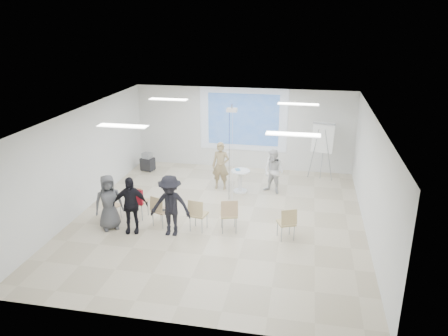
% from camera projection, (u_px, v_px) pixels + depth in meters
% --- Properties ---
extents(floor, '(8.00, 9.00, 0.10)m').
position_uv_depth(floor, '(219.00, 220.00, 12.37)').
color(floor, beige).
rests_on(floor, ground).
extents(ceiling, '(8.00, 9.00, 0.10)m').
position_uv_depth(ceiling, '(218.00, 113.00, 11.34)').
color(ceiling, white).
rests_on(ceiling, wall_back).
extents(wall_back, '(8.00, 0.10, 3.00)m').
position_uv_depth(wall_back, '(243.00, 128.00, 16.07)').
color(wall_back, silver).
rests_on(wall_back, floor).
extents(wall_left, '(0.10, 9.00, 3.00)m').
position_uv_depth(wall_left, '(81.00, 160.00, 12.58)').
color(wall_left, silver).
rests_on(wall_left, floor).
extents(wall_right, '(0.10, 9.00, 3.00)m').
position_uv_depth(wall_right, '(374.00, 179.00, 11.13)').
color(wall_right, silver).
rests_on(wall_right, floor).
extents(projection_halo, '(3.20, 0.01, 2.30)m').
position_uv_depth(projection_halo, '(243.00, 120.00, 15.89)').
color(projection_halo, silver).
rests_on(projection_halo, wall_back).
extents(projection_image, '(2.60, 0.01, 1.90)m').
position_uv_depth(projection_image, '(243.00, 120.00, 15.88)').
color(projection_image, '#3463B1').
rests_on(projection_image, wall_back).
extents(pedestal_table, '(0.81, 0.81, 0.76)m').
position_uv_depth(pedestal_table, '(240.00, 180.00, 14.10)').
color(pedestal_table, white).
rests_on(pedestal_table, floor).
extents(player_left, '(0.68, 0.48, 1.78)m').
position_uv_depth(player_left, '(221.00, 163.00, 14.23)').
color(player_left, tan).
rests_on(player_left, floor).
extents(player_right, '(0.97, 0.90, 1.61)m').
position_uv_depth(player_right, '(274.00, 169.00, 13.91)').
color(player_right, white).
rests_on(player_right, floor).
extents(controller_left, '(0.05, 0.14, 0.04)m').
position_uv_depth(controller_left, '(228.00, 153.00, 14.34)').
color(controller_left, white).
rests_on(controller_left, player_left).
extents(controller_right, '(0.09, 0.13, 0.04)m').
position_uv_depth(controller_right, '(269.00, 158.00, 14.08)').
color(controller_right, white).
rests_on(controller_right, player_right).
extents(chair_far_left, '(0.47, 0.49, 0.79)m').
position_uv_depth(chair_far_left, '(111.00, 204.00, 12.16)').
color(chair_far_left, tan).
rests_on(chair_far_left, floor).
extents(chair_left_mid, '(0.50, 0.54, 0.98)m').
position_uv_depth(chair_left_mid, '(137.00, 200.00, 12.19)').
color(chair_left_mid, tan).
rests_on(chair_left_mid, floor).
extents(chair_left_inner, '(0.54, 0.56, 0.89)m').
position_uv_depth(chair_left_inner, '(159.00, 209.00, 11.75)').
color(chair_left_inner, tan).
rests_on(chair_left_inner, floor).
extents(chair_center, '(0.49, 0.52, 0.91)m').
position_uv_depth(chair_center, '(197.00, 213.00, 11.49)').
color(chair_center, tan).
rests_on(chair_center, floor).
extents(chair_right_inner, '(0.55, 0.57, 0.95)m').
position_uv_depth(chair_right_inner, '(229.00, 213.00, 11.42)').
color(chair_right_inner, tan).
rests_on(chair_right_inner, floor).
extents(chair_right_far, '(0.55, 0.57, 0.88)m').
position_uv_depth(chair_right_far, '(287.00, 221.00, 11.04)').
color(chair_right_far, tan).
rests_on(chair_right_far, floor).
extents(red_jacket, '(0.46, 0.15, 0.43)m').
position_uv_depth(red_jacket, '(135.00, 197.00, 12.02)').
color(red_jacket, maroon).
rests_on(red_jacket, chair_left_mid).
extents(laptop, '(0.39, 0.33, 0.03)m').
position_uv_depth(laptop, '(162.00, 209.00, 11.85)').
color(laptop, black).
rests_on(laptop, chair_left_inner).
extents(audience_left, '(1.15, 0.84, 1.77)m').
position_uv_depth(audience_left, '(130.00, 201.00, 11.34)').
color(audience_left, black).
rests_on(audience_left, floor).
extents(audience_mid, '(1.22, 0.68, 1.86)m').
position_uv_depth(audience_mid, '(170.00, 202.00, 11.18)').
color(audience_mid, black).
rests_on(audience_mid, floor).
extents(audience_outer, '(0.99, 0.92, 1.70)m').
position_uv_depth(audience_outer, '(108.00, 199.00, 11.54)').
color(audience_outer, '#525257').
rests_on(audience_outer, floor).
extents(flipchart_easel, '(0.85, 0.66, 2.02)m').
position_uv_depth(flipchart_easel, '(323.00, 138.00, 14.84)').
color(flipchart_easel, '#919399').
rests_on(flipchart_easel, floor).
extents(av_cart, '(0.53, 0.46, 0.68)m').
position_uv_depth(av_cart, '(148.00, 162.00, 16.09)').
color(av_cart, black).
rests_on(av_cart, floor).
extents(ceiling_projector, '(0.30, 0.25, 3.00)m').
position_uv_depth(ceiling_projector, '(232.00, 114.00, 12.82)').
color(ceiling_projector, white).
rests_on(ceiling_projector, ceiling).
extents(fluor_panel_nw, '(1.20, 0.30, 0.02)m').
position_uv_depth(fluor_panel_nw, '(168.00, 99.00, 13.58)').
color(fluor_panel_nw, white).
rests_on(fluor_panel_nw, ceiling).
extents(fluor_panel_ne, '(1.20, 0.30, 0.02)m').
position_uv_depth(fluor_panel_ne, '(298.00, 104.00, 12.86)').
color(fluor_panel_ne, white).
rests_on(fluor_panel_ne, ceiling).
extents(fluor_panel_sw, '(1.20, 0.30, 0.02)m').
position_uv_depth(fluor_panel_sw, '(123.00, 126.00, 10.34)').
color(fluor_panel_sw, white).
rests_on(fluor_panel_sw, ceiling).
extents(fluor_panel_se, '(1.20, 0.30, 0.02)m').
position_uv_depth(fluor_panel_se, '(293.00, 134.00, 9.62)').
color(fluor_panel_se, white).
rests_on(fluor_panel_se, ceiling).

